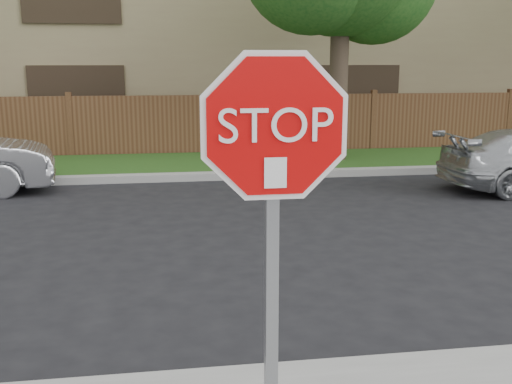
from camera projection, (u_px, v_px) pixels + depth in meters
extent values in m
plane|color=black|center=(371.00, 366.00, 4.93)|extent=(90.00, 90.00, 0.00)
cube|color=gray|center=(243.00, 175.00, 12.78)|extent=(70.00, 0.30, 0.15)
cube|color=#1E4714|center=(234.00, 163.00, 14.38)|extent=(70.00, 3.00, 0.12)
cube|color=#4D2E1B|center=(227.00, 126.00, 15.77)|extent=(70.00, 0.12, 1.60)
cube|color=#9E8B62|center=(210.00, 45.00, 20.70)|extent=(34.00, 8.00, 6.00)
cylinder|color=#382B21|center=(339.00, 83.00, 14.24)|extent=(0.44, 0.44, 3.92)
cube|color=gray|center=(271.00, 298.00, 3.11)|extent=(0.06, 0.06, 2.30)
cylinder|color=white|center=(275.00, 127.00, 2.86)|extent=(1.01, 0.02, 1.01)
cylinder|color=#BC0707|center=(275.00, 127.00, 2.84)|extent=(0.93, 0.02, 0.93)
cube|color=white|center=(275.00, 173.00, 2.88)|extent=(0.11, 0.00, 0.15)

